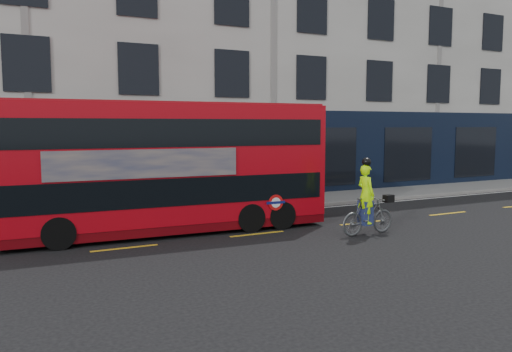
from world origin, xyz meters
TOP-DOWN VIEW (x-y plane):
  - ground at (0.00, 0.00)m, footprint 120.00×120.00m
  - pavement at (0.00, 6.50)m, footprint 60.00×3.00m
  - kerb at (0.00, 5.00)m, footprint 60.00×0.12m
  - building_terrace at (0.00, 12.94)m, footprint 50.00×10.07m
  - road_edge_line at (0.00, 4.70)m, footprint 58.00×0.10m
  - lane_dashes at (0.00, 1.50)m, footprint 58.00×0.12m
  - bus at (-6.30, 2.97)m, footprint 10.01×2.71m
  - cyclist at (-1.05, -0.05)m, footprint 1.92×0.66m

SIDE VIEW (x-z plane):
  - ground at x=0.00m, z-range 0.00..0.00m
  - road_edge_line at x=0.00m, z-range 0.00..0.01m
  - lane_dashes at x=0.00m, z-range 0.00..0.01m
  - pavement at x=0.00m, z-range 0.00..0.12m
  - kerb at x=0.00m, z-range 0.00..0.13m
  - cyclist at x=-1.05m, z-range -0.39..1.96m
  - bus at x=-6.30m, z-range 0.05..4.04m
  - building_terrace at x=0.00m, z-range -0.01..14.99m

